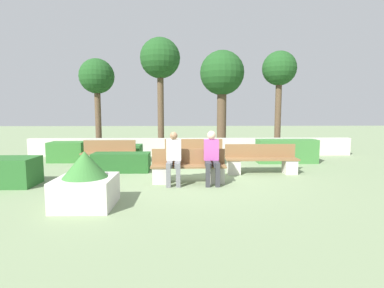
% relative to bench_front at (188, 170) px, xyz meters
% --- Properties ---
extents(ground_plane, '(60.00, 60.00, 0.00)m').
position_rel_bench_front_xyz_m(ground_plane, '(0.17, 0.57, -0.34)').
color(ground_plane, gray).
extents(perimeter_wall, '(13.52, 0.30, 0.73)m').
position_rel_bench_front_xyz_m(perimeter_wall, '(0.17, 4.84, 0.03)').
color(perimeter_wall, beige).
rests_on(perimeter_wall, ground_plane).
extents(bench_front, '(1.95, 0.48, 0.87)m').
position_rel_bench_front_xyz_m(bench_front, '(0.00, 0.00, 0.00)').
color(bench_front, brown).
rests_on(bench_front, ground_plane).
extents(bench_left_side, '(2.15, 0.48, 0.87)m').
position_rel_bench_front_xyz_m(bench_left_side, '(2.20, 1.09, 0.01)').
color(bench_left_side, brown).
rests_on(bench_left_side, ground_plane).
extents(bench_right_side, '(1.78, 0.49, 0.87)m').
position_rel_bench_front_xyz_m(bench_right_side, '(-2.70, 2.45, -0.01)').
color(bench_right_side, brown).
rests_on(bench_right_side, ground_plane).
extents(bench_back, '(2.08, 0.49, 0.87)m').
position_rel_bench_front_xyz_m(bench_back, '(0.23, 2.83, 0.01)').
color(bench_back, brown).
rests_on(bench_back, ground_plane).
extents(person_seated_man, '(0.38, 0.63, 1.36)m').
position_rel_bench_front_xyz_m(person_seated_man, '(0.59, -0.14, 0.42)').
color(person_seated_man, '#333338').
rests_on(person_seated_man, ground_plane).
extents(person_seated_woman, '(0.38, 0.63, 1.34)m').
position_rel_bench_front_xyz_m(person_seated_woman, '(-0.38, -0.14, 0.40)').
color(person_seated_woman, slate).
rests_on(person_seated_woman, ground_plane).
extents(hedge_block_near_left, '(2.14, 0.65, 0.85)m').
position_rel_bench_front_xyz_m(hedge_block_near_left, '(3.60, 2.97, 0.08)').
color(hedge_block_near_left, '#3D7A38').
rests_on(hedge_block_near_left, ground_plane).
extents(hedge_block_near_right, '(1.73, 0.69, 0.58)m').
position_rel_bench_front_xyz_m(hedge_block_near_right, '(-2.06, 1.50, -0.05)').
color(hedge_block_near_right, '#235623').
rests_on(hedge_block_near_right, ground_plane).
extents(hedge_block_mid_left, '(1.26, 0.74, 0.74)m').
position_rel_bench_front_xyz_m(hedge_block_mid_left, '(-4.44, 3.37, 0.03)').
color(hedge_block_mid_left, '#33702D').
rests_on(hedge_block_mid_left, ground_plane).
extents(hedge_block_mid_right, '(1.58, 0.82, 0.62)m').
position_rel_bench_front_xyz_m(hedge_block_mid_right, '(-2.50, 3.38, -0.03)').
color(hedge_block_mid_right, '#286028').
rests_on(hedge_block_mid_right, ground_plane).
extents(hedge_block_far_left, '(1.43, 0.88, 0.71)m').
position_rel_bench_front_xyz_m(hedge_block_far_left, '(-4.56, -0.23, 0.02)').
color(hedge_block_far_left, '#286028').
rests_on(hedge_block_far_left, ground_plane).
extents(planter_corner_left, '(1.09, 1.09, 1.09)m').
position_rel_bench_front_xyz_m(planter_corner_left, '(-2.03, -1.94, 0.14)').
color(planter_corner_left, beige).
rests_on(planter_corner_left, ground_plane).
extents(tree_leftmost, '(1.54, 1.54, 4.18)m').
position_rel_bench_front_xyz_m(tree_leftmost, '(-3.99, 5.91, 2.97)').
color(tree_leftmost, brown).
rests_on(tree_leftmost, ground_plane).
extents(tree_center_left, '(1.79, 1.79, 5.12)m').
position_rel_bench_front_xyz_m(tree_center_left, '(-1.18, 5.98, 3.77)').
color(tree_center_left, brown).
rests_on(tree_center_left, ground_plane).
extents(tree_center_right, '(2.05, 2.05, 4.67)m').
position_rel_bench_front_xyz_m(tree_center_right, '(1.65, 6.44, 3.17)').
color(tree_center_right, brown).
rests_on(tree_center_right, ground_plane).
extents(tree_rightmost, '(1.54, 1.54, 4.56)m').
position_rel_bench_front_xyz_m(tree_rightmost, '(4.19, 5.98, 3.31)').
color(tree_rightmost, brown).
rests_on(tree_rightmost, ground_plane).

